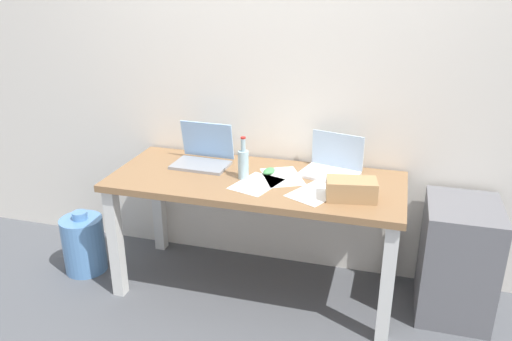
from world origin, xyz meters
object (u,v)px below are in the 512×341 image
object	(u,v)px
computer_mouse	(269,171)
laptop_right	(332,166)
desk	(256,195)
water_cooler_jug	(84,244)
beer_bottle	(243,163)
laptop_left	(203,155)
cardboard_box	(351,189)
filing_cabinet	(457,259)

from	to	relation	value
computer_mouse	laptop_right	bearing A→B (deg)	29.86
desk	water_cooler_jug	xyz separation A→B (m)	(-1.15, -0.11, -0.45)
desk	beer_bottle	bearing A→B (deg)	-167.55
desk	laptop_right	world-z (taller)	laptop_right
laptop_left	computer_mouse	distance (m)	0.44
beer_bottle	cardboard_box	distance (m)	0.65
desk	filing_cabinet	bearing A→B (deg)	4.70
computer_mouse	filing_cabinet	xyz separation A→B (m)	(1.11, 0.01, -0.42)
beer_bottle	laptop_left	bearing A→B (deg)	153.77
laptop_left	laptop_right	size ratio (longest dim) A/B	0.93
laptop_right	cardboard_box	xyz separation A→B (m)	(0.15, -0.33, 0.01)
desk	cardboard_box	size ratio (longest dim) A/B	6.52
desk	computer_mouse	bearing A→B (deg)	58.53
computer_mouse	water_cooler_jug	bearing A→B (deg)	-157.42
desk	cardboard_box	xyz separation A→B (m)	(0.56, -0.13, 0.16)
beer_bottle	filing_cabinet	size ratio (longest dim) A/B	0.37
cardboard_box	water_cooler_jug	bearing A→B (deg)	179.19
laptop_right	beer_bottle	world-z (taller)	beer_bottle
beer_bottle	computer_mouse	distance (m)	0.18
laptop_right	computer_mouse	size ratio (longest dim) A/B	3.72
filing_cabinet	beer_bottle	bearing A→B (deg)	-174.85
laptop_right	laptop_left	bearing A→B (deg)	-175.57
filing_cabinet	laptop_right	bearing A→B (deg)	172.35
cardboard_box	filing_cabinet	distance (m)	0.80
desk	water_cooler_jug	size ratio (longest dim) A/B	4.01
desk	laptop_right	bearing A→B (deg)	25.61
water_cooler_jug	filing_cabinet	bearing A→B (deg)	5.06
laptop_right	computer_mouse	xyz separation A→B (m)	(-0.36, -0.11, -0.03)
beer_bottle	water_cooler_jug	bearing A→B (deg)	-175.04
water_cooler_jug	beer_bottle	bearing A→B (deg)	4.96
desk	water_cooler_jug	bearing A→B (deg)	-174.57
desk	laptop_left	bearing A→B (deg)	160.28
filing_cabinet	computer_mouse	bearing A→B (deg)	-179.72
beer_bottle	computer_mouse	size ratio (longest dim) A/B	2.52
laptop_right	filing_cabinet	xyz separation A→B (m)	(0.76, -0.10, -0.46)
desk	filing_cabinet	distance (m)	1.21
desk	filing_cabinet	xyz separation A→B (m)	(1.17, 0.10, -0.30)
laptop_right	desk	bearing A→B (deg)	-154.39
water_cooler_jug	cardboard_box	bearing A→B (deg)	-0.81
laptop_left	laptop_right	bearing A→B (deg)	4.43
desk	filing_cabinet	world-z (taller)	desk
laptop_right	water_cooler_jug	bearing A→B (deg)	-168.89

